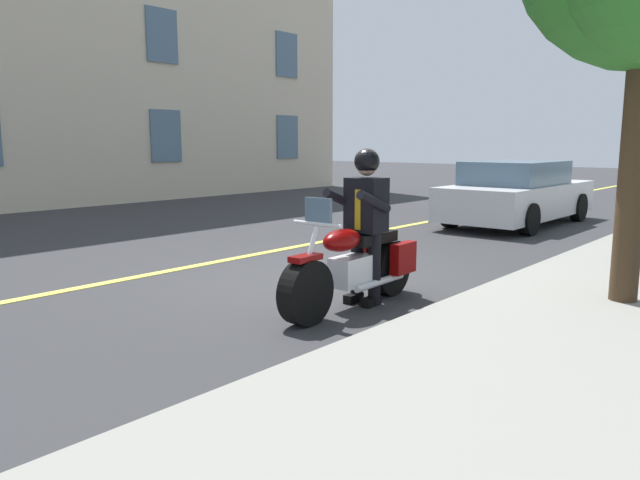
{
  "coord_description": "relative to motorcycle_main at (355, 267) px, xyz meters",
  "views": [
    {
      "loc": [
        5.99,
        5.07,
        1.81
      ],
      "look_at": [
        1.08,
        0.83,
        0.75
      ],
      "focal_mm": 33.81,
      "sensor_mm": 36.0,
      "label": 1
    }
  ],
  "objects": [
    {
      "name": "motorcycle_main",
      "position": [
        0.0,
        0.0,
        0.0
      ],
      "size": [
        2.22,
        0.64,
        1.26
      ],
      "color": "black",
      "rests_on": "ground_plane"
    },
    {
      "name": "ground_plane",
      "position": [
        -0.83,
        -1.13,
        -0.45
      ],
      "size": [
        80.0,
        80.0,
        0.0
      ],
      "primitive_type": "plane",
      "color": "#333335"
    },
    {
      "name": "rider_main",
      "position": [
        -0.19,
        -0.01,
        0.58
      ],
      "size": [
        0.63,
        0.56,
        1.74
      ],
      "color": "black",
      "rests_on": "ground_plane"
    },
    {
      "name": "car_dark",
      "position": [
        -7.73,
        -1.44,
        0.24
      ],
      "size": [
        4.6,
        1.92,
        1.4
      ],
      "color": "silver",
      "rests_on": "ground_plane"
    },
    {
      "name": "lane_center_stripe",
      "position": [
        -0.83,
        -3.13,
        -0.45
      ],
      "size": [
        60.0,
        0.16,
        0.01
      ],
      "primitive_type": "cube",
      "color": "#E5DB4C",
      "rests_on": "ground_plane"
    }
  ]
}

